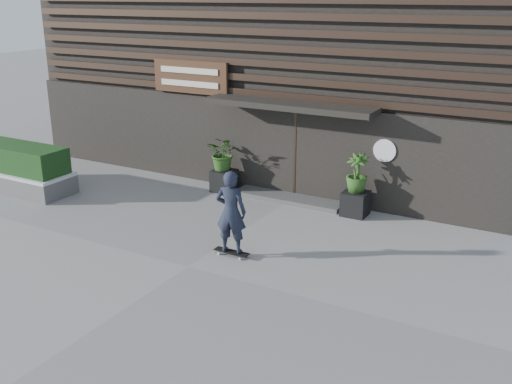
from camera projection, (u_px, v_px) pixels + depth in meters
The scene contains 11 objects.
ground at pixel (188, 267), 11.88m from camera, with size 80.00×80.00×0.00m, color gray.
entrance_step at pixel (289, 198), 15.66m from camera, with size 3.00×0.80×0.12m, color #484845.
planter_pot_left at pixel (224, 181), 16.30m from camera, with size 0.60×0.60×0.60m, color black.
bamboo_left at pixel (224, 153), 16.05m from camera, with size 0.86×0.75×0.96m, color #2D591E.
planter_pot_right at pixel (355, 203), 14.54m from camera, with size 0.60×0.60×0.60m, color black.
bamboo_right at pixel (357, 173), 14.29m from camera, with size 0.54×0.54×0.96m, color #2D591E.
raised_bed at pixel (17, 180), 16.51m from camera, with size 3.50×1.20×0.50m, color #535351.
snow_layer at pixel (16, 170), 16.42m from camera, with size 3.50×1.20×0.08m, color silver.
hedge at pixel (14, 157), 16.29m from camera, with size 3.30×1.00×0.70m, color #163914.
building at pixel (366, 33), 18.83m from camera, with size 18.00×11.00×8.00m.
skateboarder at pixel (231, 212), 12.08m from camera, with size 0.78×0.55×1.85m.
Camera 1 is at (6.44, -8.73, 5.24)m, focal length 41.56 mm.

